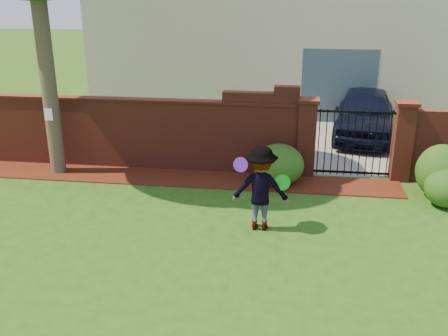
# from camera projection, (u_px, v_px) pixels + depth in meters

# --- Properties ---
(ground) EXTENTS (80.00, 80.00, 0.01)m
(ground) POSITION_uv_depth(u_px,v_px,m) (169.00, 249.00, 8.95)
(ground) COLOR #264E13
(ground) RESTS_ON ground
(mulch_bed) EXTENTS (11.10, 1.08, 0.03)m
(mulch_bed) POSITION_uv_depth(u_px,v_px,m) (163.00, 177.00, 12.16)
(mulch_bed) COLOR #3E140B
(mulch_bed) RESTS_ON ground
(brick_wall) EXTENTS (8.70, 0.31, 2.16)m
(brick_wall) POSITION_uv_depth(u_px,v_px,m) (126.00, 131.00, 12.60)
(brick_wall) COLOR maroon
(brick_wall) RESTS_ON ground
(pillar_left) EXTENTS (0.50, 0.50, 1.88)m
(pillar_left) POSITION_uv_depth(u_px,v_px,m) (306.00, 137.00, 12.03)
(pillar_left) COLOR maroon
(pillar_left) RESTS_ON ground
(pillar_right) EXTENTS (0.50, 0.50, 1.88)m
(pillar_right) POSITION_uv_depth(u_px,v_px,m) (403.00, 141.00, 11.76)
(pillar_right) COLOR maroon
(pillar_right) RESTS_ON ground
(iron_gate) EXTENTS (1.78, 0.03, 1.60)m
(iron_gate) POSITION_uv_depth(u_px,v_px,m) (354.00, 143.00, 11.93)
(iron_gate) COLOR black
(iron_gate) RESTS_ON ground
(driveway) EXTENTS (3.20, 8.00, 0.01)m
(driveway) POSITION_uv_depth(u_px,v_px,m) (338.00, 131.00, 15.94)
(driveway) COLOR gray
(driveway) RESTS_ON ground
(house) EXTENTS (12.40, 6.40, 6.30)m
(house) POSITION_uv_depth(u_px,v_px,m) (268.00, 17.00, 18.87)
(house) COLOR beige
(house) RESTS_ON ground
(car) EXTENTS (2.28, 4.39, 1.43)m
(car) POSITION_uv_depth(u_px,v_px,m) (365.00, 115.00, 14.92)
(car) COLOR black
(car) RESTS_ON ground
(paper_notice) EXTENTS (0.20, 0.01, 0.28)m
(paper_notice) POSITION_uv_depth(u_px,v_px,m) (48.00, 115.00, 11.86)
(paper_notice) COLOR white
(paper_notice) RESTS_ON tree
(shrub_left) EXTENTS (1.17, 1.17, 0.95)m
(shrub_left) POSITION_uv_depth(u_px,v_px,m) (279.00, 165.00, 11.64)
(shrub_left) COLOR #194615
(shrub_left) RESTS_ON ground
(shrub_middle) EXTENTS (1.08, 1.08, 1.18)m
(shrub_middle) POSITION_uv_depth(u_px,v_px,m) (441.00, 171.00, 10.91)
(shrub_middle) COLOR #194615
(shrub_middle) RESTS_ON ground
(shrub_right) EXTENTS (0.93, 0.93, 0.82)m
(shrub_right) POSITION_uv_depth(u_px,v_px,m) (447.00, 188.00, 10.52)
(shrub_right) COLOR #194615
(shrub_right) RESTS_ON ground
(man) EXTENTS (1.05, 0.61, 1.63)m
(man) POSITION_uv_depth(u_px,v_px,m) (260.00, 189.00, 9.41)
(man) COLOR gray
(man) RESTS_ON ground
(frisbee_purple) EXTENTS (0.28, 0.12, 0.27)m
(frisbee_purple) POSITION_uv_depth(u_px,v_px,m) (241.00, 165.00, 9.17)
(frisbee_purple) COLOR #561DB6
(frisbee_purple) RESTS_ON man
(frisbee_green) EXTENTS (0.31, 0.12, 0.30)m
(frisbee_green) POSITION_uv_depth(u_px,v_px,m) (282.00, 182.00, 9.28)
(frisbee_green) COLOR green
(frisbee_green) RESTS_ON man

